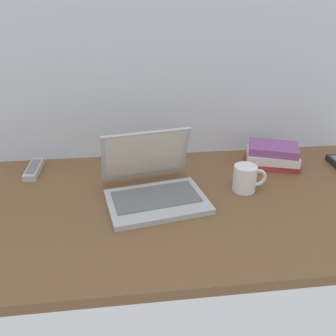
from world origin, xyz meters
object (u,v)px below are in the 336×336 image
(laptop, at_px, (153,184))
(coffee_mug, at_px, (246,178))
(remote_control_far, at_px, (34,169))
(book_stack, at_px, (272,155))

(laptop, xyz_separation_m, coffee_mug, (0.31, 0.00, 0.00))
(remote_control_far, bearing_deg, laptop, -28.20)
(laptop, bearing_deg, remote_control_far, 151.80)
(laptop, xyz_separation_m, book_stack, (0.48, 0.18, -0.00))
(coffee_mug, height_order, book_stack, coffee_mug)
(coffee_mug, bearing_deg, laptop, -179.31)
(coffee_mug, relative_size, book_stack, 0.51)
(book_stack, bearing_deg, laptop, -159.23)
(laptop, distance_m, book_stack, 0.52)
(remote_control_far, xyz_separation_m, book_stack, (0.92, -0.05, 0.03))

